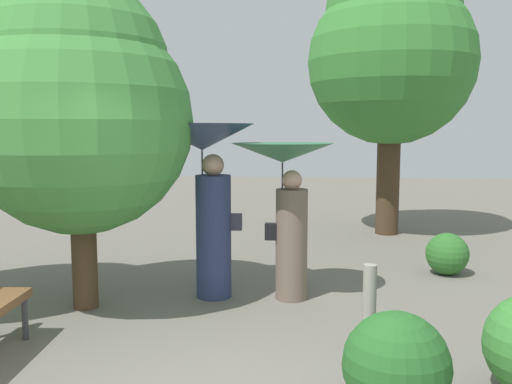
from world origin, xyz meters
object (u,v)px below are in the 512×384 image
(person_right, at_px, (286,187))
(tree_near_right, at_px, (392,47))
(person_left, at_px, (206,173))
(tree_near_left, at_px, (79,104))
(path_marker_post, at_px, (369,312))

(person_right, height_order, tree_near_right, tree_near_right)
(person_left, height_order, person_right, person_left)
(person_left, relative_size, tree_near_left, 0.57)
(person_left, relative_size, person_right, 1.12)
(tree_near_left, height_order, tree_near_right, tree_near_right)
(tree_near_left, bearing_deg, person_left, 21.60)
(path_marker_post, bearing_deg, person_right, 115.62)
(person_right, xyz_separation_m, tree_near_right, (1.85, 4.33, 2.25))
(person_left, relative_size, path_marker_post, 2.46)
(tree_near_left, bearing_deg, tree_near_right, 49.60)
(tree_near_right, xyz_separation_m, path_marker_post, (-1.05, -6.00, -3.18))
(person_right, bearing_deg, person_left, 83.13)
(tree_near_left, bearing_deg, person_right, 13.01)
(tree_near_right, height_order, path_marker_post, tree_near_right)
(person_left, distance_m, path_marker_post, 2.66)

